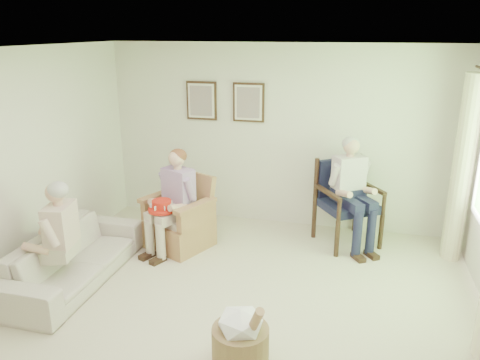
{
  "coord_description": "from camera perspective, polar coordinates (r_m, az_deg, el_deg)",
  "views": [
    {
      "loc": [
        1.08,
        -3.71,
        2.78
      ],
      "look_at": [
        -0.24,
        1.43,
        1.05
      ],
      "focal_mm": 35.0,
      "sensor_mm": 36.0,
      "label": 1
    }
  ],
  "objects": [
    {
      "name": "wicker_armchair",
      "position": [
        6.28,
        -7.31,
        -5.34
      ],
      "size": [
        0.75,
        0.74,
        0.96
      ],
      "rotation": [
        0.0,
        0.0,
        -0.42
      ],
      "color": "#A8764F",
      "rests_on": "ground"
    },
    {
      "name": "sofa",
      "position": [
        5.72,
        -19.61,
        -8.94
      ],
      "size": [
        1.95,
        0.76,
        0.57
      ],
      "primitive_type": "imported",
      "rotation": [
        0.0,
        0.0,
        1.57
      ],
      "color": "beige",
      "rests_on": "ground"
    },
    {
      "name": "red_hat",
      "position": [
        5.91,
        -9.51,
        -3.23
      ],
      "size": [
        0.34,
        0.34,
        0.14
      ],
      "color": "red",
      "rests_on": "person_wicker"
    },
    {
      "name": "ceiling",
      "position": [
        3.87,
        -1.85,
        15.4
      ],
      "size": [
        5.0,
        5.5,
        0.02
      ],
      "primitive_type": "cube",
      "color": "white",
      "rests_on": "back_wall"
    },
    {
      "name": "floor",
      "position": [
        4.76,
        -1.52,
        -17.7
      ],
      "size": [
        5.5,
        5.5,
        0.0
      ],
      "primitive_type": "plane",
      "color": "beige",
      "rests_on": "ground"
    },
    {
      "name": "person_wicker",
      "position": [
        6.0,
        -7.93,
        -1.83
      ],
      "size": [
        0.4,
        0.62,
        1.31
      ],
      "rotation": [
        0.0,
        0.0,
        -0.42
      ],
      "color": "beige",
      "rests_on": "ground"
    },
    {
      "name": "curtain_right",
      "position": [
        6.24,
        25.46,
        1.11
      ],
      "size": [
        0.34,
        0.34,
        2.3
      ],
      "primitive_type": "cylinder",
      "color": "beige",
      "rests_on": "ground"
    },
    {
      "name": "framed_print_right",
      "position": [
        6.67,
        1.05,
        9.43
      ],
      "size": [
        0.45,
        0.05,
        0.55
      ],
      "color": "#382114",
      "rests_on": "back_wall"
    },
    {
      "name": "hatbox",
      "position": [
        4.17,
        0.08,
        -18.78
      ],
      "size": [
        0.61,
        0.61,
        0.72
      ],
      "color": "tan",
      "rests_on": "ground"
    },
    {
      "name": "wood_armchair",
      "position": [
        6.43,
        13.12,
        -2.19
      ],
      "size": [
        0.72,
        0.67,
        1.11
      ],
      "rotation": [
        0.0,
        0.0,
        0.59
      ],
      "color": "black",
      "rests_on": "ground"
    },
    {
      "name": "framed_print_left",
      "position": [
        6.87,
        -4.72,
        9.61
      ],
      "size": [
        0.45,
        0.05,
        0.55
      ],
      "color": "#382114",
      "rests_on": "back_wall"
    },
    {
      "name": "back_wall",
      "position": [
        6.71,
        4.85,
        5.24
      ],
      "size": [
        5.0,
        0.04,
        2.6
      ],
      "primitive_type": "cube",
      "color": "silver",
      "rests_on": "ground"
    },
    {
      "name": "person_sofa",
      "position": [
        5.36,
        -21.58,
        -6.12
      ],
      "size": [
        0.42,
        0.62,
        1.24
      ],
      "rotation": [
        0.0,
        0.0,
        -1.37
      ],
      "color": "beige",
      "rests_on": "ground"
    },
    {
      "name": "person_dark",
      "position": [
        6.18,
        13.23,
        -0.55
      ],
      "size": [
        0.4,
        0.63,
        1.44
      ],
      "rotation": [
        0.0,
        0.0,
        0.59
      ],
      "color": "#1A1B39",
      "rests_on": "ground"
    }
  ]
}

